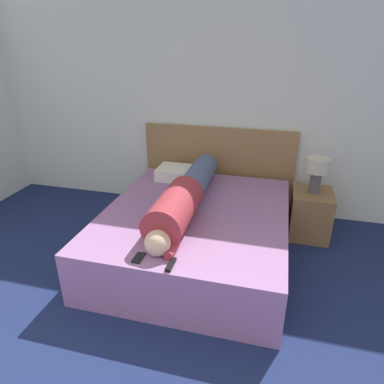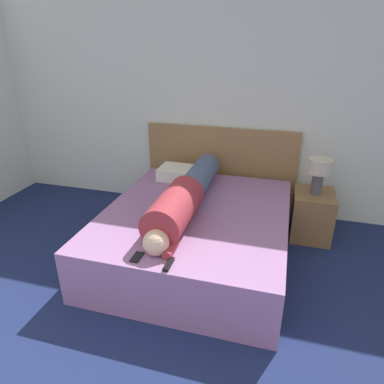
{
  "view_description": "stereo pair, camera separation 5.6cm",
  "coord_description": "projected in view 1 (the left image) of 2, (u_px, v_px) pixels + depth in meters",
  "views": [
    {
      "loc": [
        0.85,
        0.08,
        1.94
      ],
      "look_at": [
        0.18,
        2.68,
        0.73
      ],
      "focal_mm": 32.0,
      "sensor_mm": 36.0,
      "label": 1
    },
    {
      "loc": [
        0.91,
        0.1,
        1.94
      ],
      "look_at": [
        0.18,
        2.68,
        0.73
      ],
      "focal_mm": 32.0,
      "sensor_mm": 36.0,
      "label": 2
    }
  ],
  "objects": [
    {
      "name": "pillow_near_headboard",
      "position": [
        181.0,
        173.0,
        3.86
      ],
      "size": [
        0.53,
        0.33,
        0.13
      ],
      "color": "silver",
      "rests_on": "bed"
    },
    {
      "name": "wall_back",
      "position": [
        205.0,
        100.0,
        3.9
      ],
      "size": [
        6.36,
        0.06,
        2.6
      ],
      "color": "silver",
      "rests_on": "ground_plane"
    },
    {
      "name": "tv_remote",
      "position": [
        171.0,
        265.0,
        2.39
      ],
      "size": [
        0.04,
        0.15,
        0.02
      ],
      "color": "black",
      "rests_on": "bed"
    },
    {
      "name": "cell_phone",
      "position": [
        139.0,
        258.0,
        2.48
      ],
      "size": [
        0.06,
        0.13,
        0.01
      ],
      "color": "black",
      "rests_on": "bed"
    },
    {
      "name": "person_lying",
      "position": [
        185.0,
        196.0,
        3.11
      ],
      "size": [
        0.32,
        1.76,
        0.32
      ],
      "color": "#DBB293",
      "rests_on": "bed"
    },
    {
      "name": "headboard",
      "position": [
        218.0,
        169.0,
        4.12
      ],
      "size": [
        1.78,
        0.04,
        1.01
      ],
      "color": "olive",
      "rests_on": "ground_plane"
    },
    {
      "name": "nightstand",
      "position": [
        310.0,
        214.0,
        3.61
      ],
      "size": [
        0.4,
        0.47,
        0.5
      ],
      "color": "brown",
      "rests_on": "ground_plane"
    },
    {
      "name": "bed",
      "position": [
        196.0,
        233.0,
        3.27
      ],
      "size": [
        1.66,
        1.93,
        0.48
      ],
      "color": "#936699",
      "rests_on": "ground_plane"
    },
    {
      "name": "table_lamp",
      "position": [
        317.0,
        169.0,
        3.41
      ],
      "size": [
        0.23,
        0.23,
        0.37
      ],
      "color": "#4C4C51",
      "rests_on": "nightstand"
    }
  ]
}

